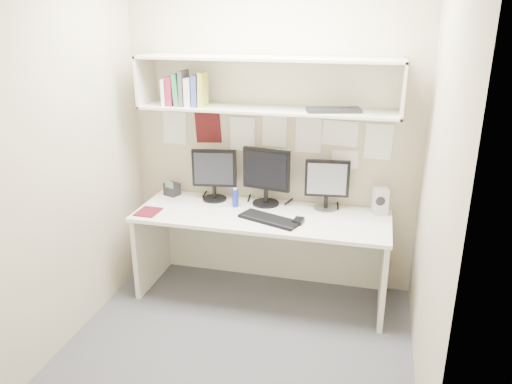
% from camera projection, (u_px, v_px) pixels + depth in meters
% --- Properties ---
extents(floor, '(2.40, 2.00, 0.01)m').
position_uv_depth(floor, '(241.00, 340.00, 3.60)').
color(floor, '#47474C').
rests_on(floor, ground).
extents(wall_back, '(2.40, 0.02, 2.60)m').
position_uv_depth(wall_back, '(272.00, 133.00, 4.07)').
color(wall_back, tan).
rests_on(wall_back, ground).
extents(wall_front, '(2.40, 0.02, 2.60)m').
position_uv_depth(wall_front, '(178.00, 230.00, 2.24)').
color(wall_front, tan).
rests_on(wall_front, ground).
extents(wall_left, '(0.02, 2.00, 2.60)m').
position_uv_depth(wall_left, '(71.00, 156.00, 3.43)').
color(wall_left, tan).
rests_on(wall_left, ground).
extents(wall_right, '(0.02, 2.00, 2.60)m').
position_uv_depth(wall_right, '(438.00, 182.00, 2.88)').
color(wall_right, tan).
rests_on(wall_right, ground).
extents(desk, '(2.00, 0.70, 0.73)m').
position_uv_depth(desk, '(262.00, 255.00, 4.07)').
color(desk, white).
rests_on(desk, floor).
extents(overhead_hutch, '(2.00, 0.38, 0.40)m').
position_uv_depth(overhead_hutch, '(269.00, 83.00, 3.80)').
color(overhead_hutch, beige).
rests_on(overhead_hutch, wall_back).
extents(pinned_papers, '(1.92, 0.01, 0.48)m').
position_uv_depth(pinned_papers, '(272.00, 139.00, 4.08)').
color(pinned_papers, white).
rests_on(pinned_papers, wall_back).
extents(monitor_left, '(0.37, 0.20, 0.43)m').
position_uv_depth(monitor_left, '(214.00, 172.00, 4.17)').
color(monitor_left, black).
rests_on(monitor_left, desk).
extents(monitor_center, '(0.40, 0.22, 0.47)m').
position_uv_depth(monitor_center, '(266.00, 174.00, 4.06)').
color(monitor_center, black).
rests_on(monitor_center, desk).
extents(monitor_right, '(0.35, 0.19, 0.41)m').
position_uv_depth(monitor_right, '(327.00, 182.00, 3.96)').
color(monitor_right, '#A5A5AA').
rests_on(monitor_right, desk).
extents(keyboard, '(0.51, 0.33, 0.02)m').
position_uv_depth(keyboard, '(269.00, 219.00, 3.80)').
color(keyboard, black).
rests_on(keyboard, desk).
extents(mouse, '(0.08, 0.12, 0.03)m').
position_uv_depth(mouse, '(298.00, 221.00, 3.76)').
color(mouse, black).
rests_on(mouse, desk).
extents(speaker, '(0.13, 0.14, 0.21)m').
position_uv_depth(speaker, '(380.00, 201.00, 3.90)').
color(speaker, '#B8B7B3').
rests_on(speaker, desk).
extents(blue_bottle, '(0.05, 0.05, 0.16)m').
position_uv_depth(blue_bottle, '(235.00, 198.00, 4.06)').
color(blue_bottle, navy).
rests_on(blue_bottle, desk).
extents(maroon_notebook, '(0.17, 0.21, 0.01)m').
position_uv_depth(maroon_notebook, '(148.00, 212.00, 3.96)').
color(maroon_notebook, '#560E1C').
rests_on(maroon_notebook, desk).
extents(desk_phone, '(0.15, 0.14, 0.14)m').
position_uv_depth(desk_phone, '(172.00, 189.00, 4.33)').
color(desk_phone, black).
rests_on(desk_phone, desk).
extents(book_stack, '(0.34, 0.17, 0.27)m').
position_uv_depth(book_stack, '(185.00, 90.00, 3.88)').
color(book_stack, white).
rests_on(book_stack, overhead_hutch).
extents(hutch_tray, '(0.42, 0.25, 0.03)m').
position_uv_depth(hutch_tray, '(334.00, 110.00, 3.66)').
color(hutch_tray, black).
rests_on(hutch_tray, overhead_hutch).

